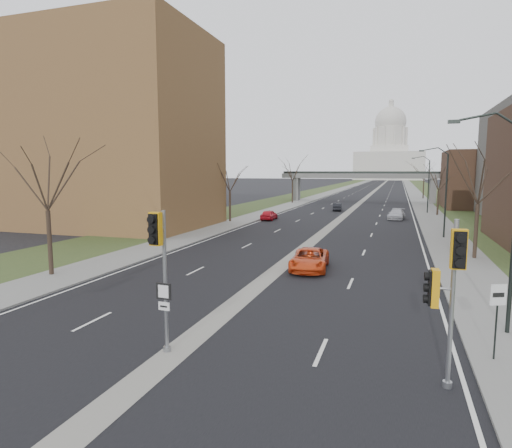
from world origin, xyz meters
The scene contains 27 objects.
ground centered at (0.00, 0.00, 0.00)m, with size 700.00×700.00×0.00m, color black.
road_surface centered at (0.00, 150.00, 0.01)m, with size 20.00×600.00×0.01m, color black.
median_strip centered at (0.00, 150.00, 0.00)m, with size 1.20×600.00×0.02m, color gray.
sidewalk_right centered at (12.00, 150.00, 0.06)m, with size 4.00×600.00×0.12m, color gray.
sidewalk_left centered at (-12.00, 150.00, 0.06)m, with size 4.00×600.00×0.12m, color gray.
grass_verge_right centered at (18.00, 150.00, 0.05)m, with size 8.00×600.00×0.10m, color #263A1A.
grass_verge_left centered at (-18.00, 150.00, 0.05)m, with size 8.00×600.00×0.10m, color #263A1A.
apartment_building centered at (-26.00, 30.00, 11.00)m, with size 25.00×16.00×22.00m, color brown.
commercial_block_far centered at (22.00, 70.00, 5.00)m, with size 14.00×14.00×10.00m, color #453120.
pedestrian_bridge centered at (0.00, 80.00, 4.84)m, with size 34.00×3.00×6.45m.
capitol centered at (0.00, 320.00, 18.60)m, with size 48.00×42.00×55.75m.
streetlight_near centered at (10.99, 6.00, 6.95)m, with size 2.61×0.20×8.70m.
streetlight_mid centered at (10.99, 32.00, 6.95)m, with size 2.61×0.20×8.70m.
streetlight_far centered at (10.99, 58.00, 6.95)m, with size 2.61×0.20×8.70m.
tree_left_a centered at (-13.00, 8.00, 6.64)m, with size 7.20×7.20×9.40m.
tree_left_b centered at (-13.00, 38.00, 6.23)m, with size 6.75×6.75×8.81m.
tree_left_c centered at (-13.00, 72.00, 7.04)m, with size 7.65×7.65×9.99m.
tree_right_a centered at (13.00, 22.00, 6.64)m, with size 7.20×7.20×9.40m.
tree_right_b centered at (13.00, 55.00, 5.82)m, with size 6.30×6.30×8.22m.
tree_right_c centered at (13.00, 95.00, 7.04)m, with size 7.65×7.65×9.99m.
signal_pole_median centered at (-0.35, 0.02, 3.61)m, with size 0.60×0.85×5.18m.
signal_pole_right centered at (8.91, 0.50, 3.38)m, with size 0.96×0.89×5.16m.
speed_limit_sign centered at (10.78, 3.08, 1.94)m, with size 0.53×0.26×2.64m.
car_left_near centered at (-8.94, 41.92, 0.69)m, with size 1.63×4.04×1.38m, color red.
car_left_far centered at (-2.00, 58.11, 0.63)m, with size 1.34×3.85×1.27m, color black.
car_right_near centered at (2.00, 14.87, 0.70)m, with size 2.32×5.04×1.40m, color #D84317.
car_right_mid centered at (7.33, 47.92, 0.70)m, with size 1.95×4.81×1.40m, color #B7B8C0.
Camera 1 is at (7.45, -12.79, 6.55)m, focal length 30.00 mm.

